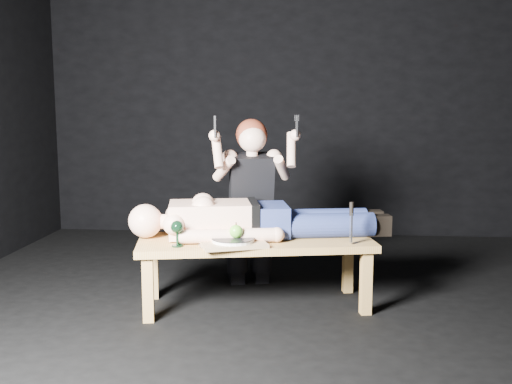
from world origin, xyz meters
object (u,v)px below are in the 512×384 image
Objects in this scene: goblet at (177,234)px; carving_knife at (351,223)px; lying_man at (261,215)px; serving_tray at (233,243)px; table at (255,272)px; kneeling_woman at (250,200)px.

carving_knife is at bearing 8.46° from goblet.
carving_knife is at bearing -29.50° from lying_man.
table is at bearing 57.84° from serving_tray.
kneeling_woman is 4.70× the size of carving_knife.
goblet is at bearing 177.59° from carving_knife.
table is at bearing -118.59° from lying_man.
kneeling_woman is 0.83m from goblet.
kneeling_woman is at bearing 129.20° from carving_knife.
goblet is (-0.46, -0.25, 0.31)m from table.
kneeling_woman is at bearing 86.61° from serving_tray.
table is 0.63m from kneeling_woman.
lying_man is at bearing 150.50° from carving_knife.
lying_man reaches higher than serving_tray.
kneeling_woman is 0.90m from carving_knife.
kneeling_woman reaches higher than carving_knife.
table is 0.61m from goblet.
goblet is (-0.49, -0.35, -0.06)m from lying_man.
table is 5.65× the size of carving_knife.
lying_man is at bearing 35.83° from goblet.
serving_tray is at bearing 10.42° from goblet.
serving_tray is at bearing 176.68° from carving_knife.
lying_man is 1.28× the size of kneeling_woman.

